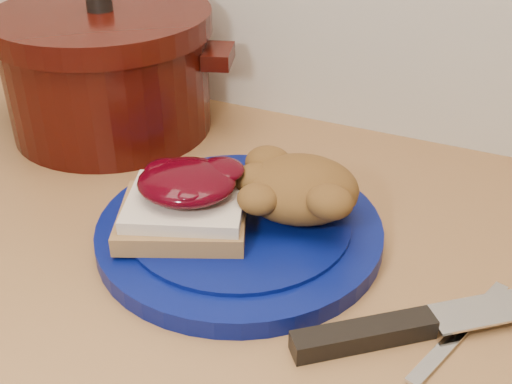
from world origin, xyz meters
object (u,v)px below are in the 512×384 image
at_px(plate, 240,231).
at_px(pepper_grinder, 92,58).
at_px(dutch_oven, 108,70).
at_px(chef_knife, 413,325).
at_px(butter_knife, 461,330).

bearing_deg(plate, pepper_grinder, 146.91).
xyz_separation_m(dutch_oven, pepper_grinder, (-0.07, 0.06, -0.01)).
bearing_deg(dutch_oven, plate, -31.27).
relative_size(dutch_oven, pepper_grinder, 2.62).
relative_size(plate, pepper_grinder, 2.16).
height_order(chef_knife, butter_knife, chef_knife).
relative_size(chef_knife, pepper_grinder, 2.05).
relative_size(plate, chef_knife, 1.06).
distance_m(plate, pepper_grinder, 0.43).
bearing_deg(pepper_grinder, dutch_oven, -39.42).
bearing_deg(dutch_oven, pepper_grinder, 140.58).
xyz_separation_m(chef_knife, pepper_grinder, (-0.55, 0.29, 0.06)).
bearing_deg(butter_knife, dutch_oven, 85.84).
relative_size(plate, butter_knife, 1.83).
bearing_deg(butter_knife, plate, 97.60).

